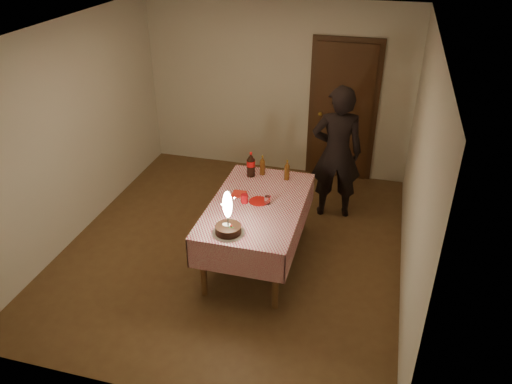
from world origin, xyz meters
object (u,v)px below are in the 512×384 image
cola_bottle (251,165)px  photographer (337,153)px  clear_cup (267,200)px  amber_bottle_left (262,166)px  birthday_cake (228,223)px  amber_bottle_right (287,171)px  dining_table (257,211)px  red_cup (244,199)px  red_plate (259,201)px

cola_bottle → photographer: 1.17m
clear_cup → amber_bottle_left: (-0.23, 0.67, 0.07)m
clear_cup → photographer: size_ratio=0.05×
photographer → birthday_cake: bearing=-113.8°
cola_bottle → photographer: size_ratio=0.18×
amber_bottle_right → photographer: size_ratio=0.14×
birthday_cake → clear_cup: 0.71m
dining_table → amber_bottle_left: 0.74m
dining_table → cola_bottle: size_ratio=5.42×
dining_table → birthday_cake: bearing=-101.5°
red_cup → amber_bottle_right: bearing=62.8°
birthday_cake → amber_bottle_right: birthday_cake is taller
cola_bottle → amber_bottle_left: size_ratio=1.25×
red_cup → clear_cup: red_cup is taller
red_plate → clear_cup: clear_cup is taller
dining_table → red_cup: (-0.14, -0.02, 0.15)m
dining_table → clear_cup: clear_cup is taller
amber_bottle_left → photographer: photographer is taller
dining_table → red_cup: size_ratio=17.20×
birthday_cake → red_plate: 0.71m
red_plate → cola_bottle: size_ratio=0.69×
amber_bottle_left → amber_bottle_right: (0.32, -0.05, 0.00)m
photographer → amber_bottle_right: bearing=-128.9°
clear_cup → red_cup: bearing=-169.9°
birthday_cake → red_plate: birthday_cake is taller
cola_bottle → amber_bottle_right: 0.45m
birthday_cake → red_cup: bearing=90.9°
dining_table → red_cup: bearing=-170.6°
red_plate → birthday_cake: bearing=-101.5°
clear_cup → dining_table: bearing=-169.1°
amber_bottle_right → cola_bottle: bearing=-176.5°
cola_bottle → amber_bottle_right: size_ratio=1.25×
red_cup → photographer: bearing=56.6°
red_cup → cola_bottle: (-0.10, 0.64, 0.10)m
red_cup → cola_bottle: bearing=99.0°
clear_cup → photographer: 1.40m
birthday_cake → amber_bottle_left: size_ratio=1.88×
dining_table → amber_bottle_right: amber_bottle_right is taller
clear_cup → photographer: photographer is taller
red_cup → amber_bottle_right: size_ratio=0.39×
birthday_cake → cola_bottle: 1.26m
red_cup → cola_bottle: cola_bottle is taller
red_plate → dining_table: bearing=-101.1°
amber_bottle_left → clear_cup: bearing=-71.1°
birthday_cake → amber_bottle_left: birthday_cake is taller
cola_bottle → clear_cup: bearing=-59.1°
dining_table → photographer: (0.72, 1.28, 0.23)m
clear_cup → amber_bottle_left: amber_bottle_left is taller
cola_bottle → photographer: (0.96, 0.67, -0.03)m
clear_cup → amber_bottle_right: 0.63m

